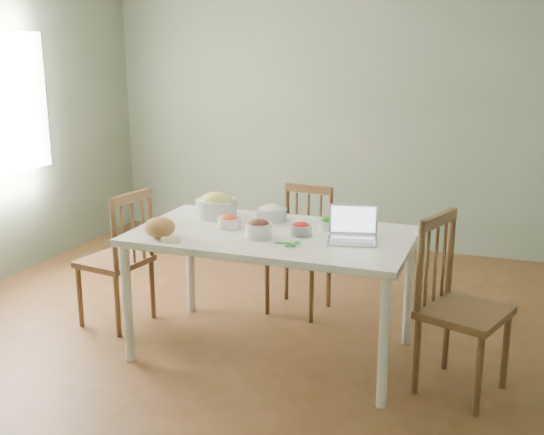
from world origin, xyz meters
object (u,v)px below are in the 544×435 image
(chair_left, at_px, (114,258))
(bread_boule, at_px, (160,227))
(chair_right, at_px, (465,308))
(laptop, at_px, (353,225))
(bowl_squash, at_px, (216,205))
(dining_table, at_px, (272,293))
(chair_far, at_px, (299,251))

(chair_left, distance_m, bread_boule, 0.83)
(chair_left, relative_size, bread_boule, 5.17)
(chair_right, bearing_deg, chair_left, 105.63)
(chair_right, xyz_separation_m, bread_boule, (-1.83, -0.24, 0.37))
(chair_left, bearing_deg, laptop, 96.10)
(chair_right, distance_m, bowl_squash, 1.79)
(bowl_squash, bearing_deg, bread_boule, -101.53)
(dining_table, bearing_deg, chair_far, 94.46)
(chair_left, relative_size, bowl_squash, 3.45)
(chair_left, distance_m, bowl_squash, 0.86)
(chair_far, relative_size, bread_boule, 4.94)
(chair_far, relative_size, chair_left, 0.96)
(bread_boule, bearing_deg, chair_right, 7.34)
(bowl_squash, height_order, laptop, laptop)
(bread_boule, bearing_deg, bowl_squash, 78.47)
(dining_table, bearing_deg, bowl_squash, 154.13)
(chair_right, height_order, laptop, chair_right)
(chair_far, height_order, bread_boule, chair_far)
(dining_table, relative_size, bowl_squash, 6.09)
(chair_left, height_order, laptop, laptop)
(dining_table, height_order, chair_right, chair_right)
(chair_left, distance_m, chair_right, 2.46)
(dining_table, xyz_separation_m, chair_right, (1.21, -0.10, 0.11))
(chair_far, bearing_deg, chair_right, -27.13)
(chair_left, distance_m, laptop, 1.82)
(bowl_squash, bearing_deg, chair_right, -11.21)
(chair_left, relative_size, laptop, 3.33)
(chair_right, height_order, bread_boule, chair_right)
(bread_boule, relative_size, laptop, 0.64)
(bowl_squash, distance_m, laptop, 1.07)
(dining_table, distance_m, laptop, 0.74)
(dining_table, distance_m, bread_boule, 0.85)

